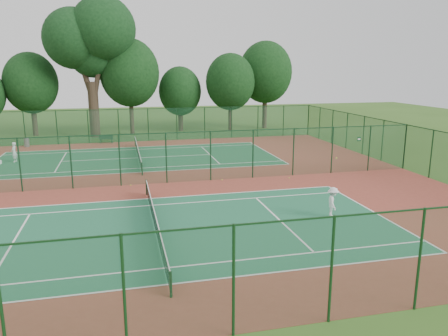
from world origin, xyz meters
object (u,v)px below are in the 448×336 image
Objects in this scene: player_far at (14,152)px; big_tree at (90,38)px; bench at (106,139)px; player_near at (333,202)px; trash_bin at (27,142)px.

big_tree is at bearing 163.61° from player_far.
bench is 11.59m from big_tree.
bench is at bearing -76.72° from big_tree.
player_far reaches higher than player_near.
trash_bin is (-19.82, 26.35, -0.36)m from player_near.
bench is at bearing 42.09° from player_near.
player_far is at bearing -86.71° from trash_bin.
big_tree reaches higher than player_near.
bench is (7.67, 0.29, -0.01)m from trash_bin.
bench is at bearing 146.17° from player_far.
big_tree is at bearing 107.49° from bench.
bench is at bearing 2.16° from trash_bin.
player_near is 0.11× the size of big_tree.
trash_bin is 7.67m from bench.
big_tree reaches higher than bench.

